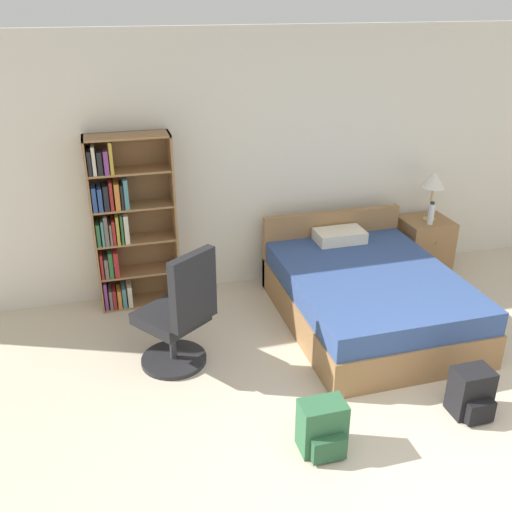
{
  "coord_description": "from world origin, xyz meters",
  "views": [
    {
      "loc": [
        -1.91,
        -2.17,
        2.87
      ],
      "look_at": [
        -0.75,
        1.98,
        0.87
      ],
      "focal_mm": 40.0,
      "sensor_mm": 36.0,
      "label": 1
    }
  ],
  "objects": [
    {
      "name": "office_chair",
      "position": [
        -1.44,
        1.83,
        0.47
      ],
      "size": [
        0.7,
        0.72,
        1.09
      ],
      "color": "#232326",
      "rests_on": "ground_plane"
    },
    {
      "name": "bookshelf",
      "position": [
        -1.77,
        3.03,
        0.85
      ],
      "size": [
        0.78,
        0.29,
        1.71
      ],
      "color": "olive",
      "rests_on": "ground_plane"
    },
    {
      "name": "bed",
      "position": [
        0.36,
        2.11,
        0.28
      ],
      "size": [
        1.5,
        1.98,
        0.79
      ],
      "color": "olive",
      "rests_on": "ground_plane"
    },
    {
      "name": "nightstand",
      "position": [
        1.44,
        2.92,
        0.31
      ],
      "size": [
        0.51,
        0.5,
        0.61
      ],
      "color": "olive",
      "rests_on": "ground_plane"
    },
    {
      "name": "backpack_black",
      "position": [
        0.53,
        0.67,
        0.18
      ],
      "size": [
        0.28,
        0.28,
        0.37
      ],
      "color": "black",
      "rests_on": "ground_plane"
    },
    {
      "name": "backpack_green",
      "position": [
        -0.66,
        0.61,
        0.18
      ],
      "size": [
        0.31,
        0.27,
        0.38
      ],
      "color": "#2D603D",
      "rests_on": "ground_plane"
    },
    {
      "name": "ground_plane",
      "position": [
        0.0,
        0.0,
        0.0
      ],
      "size": [
        14.0,
        14.0,
        0.0
      ],
      "primitive_type": "plane",
      "color": "beige"
    },
    {
      "name": "water_bottle",
      "position": [
        1.41,
        2.81,
        0.73
      ],
      "size": [
        0.07,
        0.07,
        0.25
      ],
      "color": "silver",
      "rests_on": "nightstand"
    },
    {
      "name": "table_lamp",
      "position": [
        1.46,
        2.91,
        1.05
      ],
      "size": [
        0.25,
        0.25,
        0.54
      ],
      "color": "tan",
      "rests_on": "nightstand"
    },
    {
      "name": "wall_back",
      "position": [
        0.0,
        3.23,
        1.3
      ],
      "size": [
        9.0,
        0.06,
        2.6
      ],
      "color": "silver",
      "rests_on": "ground_plane"
    }
  ]
}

